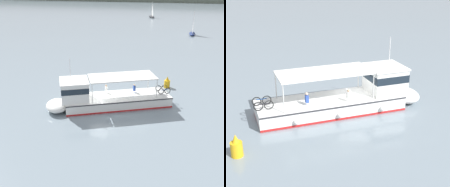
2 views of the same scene
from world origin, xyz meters
TOP-DOWN VIEW (x-y plane):
  - ground_plane at (0.00, 0.00)m, footprint 400.00×400.00m
  - ferry_main at (0.39, 0.68)m, footprint 12.81×8.24m
  - channel_buoy at (6.51, 7.96)m, footprint 0.70×0.70m

SIDE VIEW (x-z plane):
  - ground_plane at x=0.00m, z-range 0.00..0.00m
  - channel_buoy at x=6.51m, z-range -0.13..1.27m
  - ferry_main at x=0.39m, z-range -1.65..3.67m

